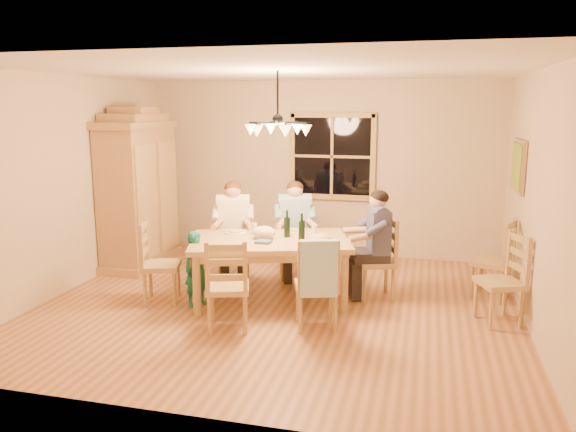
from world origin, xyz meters
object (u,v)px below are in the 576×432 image
(wine_bottle_a, at_px, (287,224))
(chair_spare_back, at_px, (491,274))
(chair_near_left, at_px, (228,301))
(wine_bottle_b, at_px, (302,227))
(dining_table, at_px, (270,247))
(chair_far_left, at_px, (234,257))
(chandelier, at_px, (278,128))
(adult_plaid_man, at_px, (295,217))
(adult_woman, at_px, (233,218))
(chair_end_left, at_px, (162,278))
(child, at_px, (197,269))
(chair_spare_front, at_px, (499,296))
(chair_near_right, at_px, (316,300))
(chair_far_right, at_px, (295,256))
(chair_end_right, at_px, (376,274))
(adult_slate_man, at_px, (377,231))
(armoire, at_px, (139,194))

(wine_bottle_a, relative_size, chair_spare_back, 0.33)
(chair_near_left, xyz_separation_m, wine_bottle_b, (0.58, 0.95, 0.62))
(dining_table, height_order, chair_far_left, chair_far_left)
(chandelier, xyz_separation_m, adult_plaid_man, (-0.06, 1.10, -1.24))
(adult_woman, relative_size, chair_spare_back, 0.88)
(adult_woman, bearing_deg, chair_end_left, 46.74)
(adult_plaid_man, distance_m, wine_bottle_b, 1.02)
(chair_near_left, bearing_deg, child, 117.98)
(chair_end_left, bearing_deg, chair_spare_back, 88.78)
(wine_bottle_b, distance_m, chair_spare_front, 2.29)
(chair_far_left, height_order, child, chair_far_left)
(adult_woman, distance_m, wine_bottle_a, 1.05)
(chair_near_right, relative_size, wine_bottle_b, 3.00)
(wine_bottle_a, bearing_deg, chair_near_right, -57.79)
(chair_far_right, bearing_deg, child, 39.55)
(chandelier, distance_m, child, 1.89)
(chandelier, distance_m, chair_end_left, 2.26)
(adult_plaid_man, bearing_deg, chair_near_left, 64.80)
(dining_table, xyz_separation_m, adult_plaid_man, (0.08, 0.95, 0.18))
(chandelier, xyz_separation_m, dining_table, (-0.14, 0.15, -1.42))
(chair_near_right, height_order, wine_bottle_b, wine_bottle_b)
(child, bearing_deg, chair_spare_back, -35.45)
(chair_end_right, relative_size, chair_spare_back, 1.00)
(chair_near_right, relative_size, chair_end_left, 1.00)
(chair_near_left, xyz_separation_m, chair_near_right, (0.89, 0.28, 0.00))
(chair_end_left, xyz_separation_m, wine_bottle_b, (1.63, 0.36, 0.62))
(adult_plaid_man, bearing_deg, dining_table, 67.62)
(adult_slate_man, xyz_separation_m, chair_spare_front, (1.36, -0.50, -0.54))
(adult_slate_man, xyz_separation_m, wine_bottle_a, (-1.06, -0.24, 0.08))
(chair_far_right, distance_m, chair_end_right, 1.28)
(child, bearing_deg, wine_bottle_a, -24.77)
(dining_table, height_order, child, child)
(chandelier, distance_m, adult_slate_man, 1.73)
(dining_table, height_order, chair_end_right, chair_end_right)
(armoire, relative_size, chair_far_right, 2.32)
(wine_bottle_b, bearing_deg, chair_spare_back, 18.82)
(armoire, xyz_separation_m, adult_woman, (1.57, -0.34, -0.22))
(chair_end_right, distance_m, adult_woman, 2.04)
(chair_near_left, distance_m, wine_bottle_a, 1.33)
(chair_end_right, distance_m, chair_spare_back, 1.40)
(chair_far_right, distance_m, chair_near_left, 1.94)
(adult_plaid_man, bearing_deg, armoire, -19.64)
(armoire, bearing_deg, wine_bottle_b, -21.64)
(chair_near_right, xyz_separation_m, chair_end_left, (-1.94, 0.31, 0.00))
(chair_far_left, relative_size, chair_near_left, 1.00)
(chair_near_left, distance_m, wine_bottle_b, 1.28)
(wine_bottle_a, bearing_deg, chair_spare_back, 13.54)
(chair_spare_front, bearing_deg, chair_far_left, 54.92)
(chair_end_right, distance_m, adult_slate_man, 0.54)
(dining_table, height_order, chair_far_right, chair_far_right)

